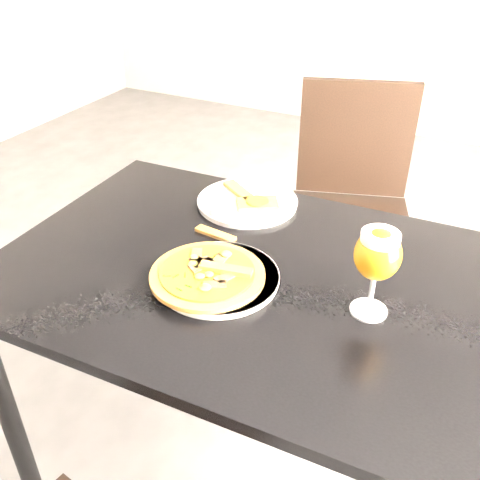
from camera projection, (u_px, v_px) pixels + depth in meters
The scene contains 10 objects.
ground at pixel (187, 434), 1.74m from camera, with size 6.00×6.00×0.00m, color #525255.
dining_table at pixel (254, 300), 1.28m from camera, with size 1.22×0.84×0.75m.
chair_far at pixel (350, 205), 1.97m from camera, with size 0.55×0.55×0.94m.
plate_main at pixel (218, 278), 1.19m from camera, with size 0.27×0.27×0.01m, color white.
pizza at pixel (208, 274), 1.18m from camera, with size 0.26×0.26×0.03m.
plate_second at pixel (247, 202), 1.49m from camera, with size 0.28×0.28×0.01m, color white.
crust_scraps at pixel (251, 199), 1.48m from camera, with size 0.21×0.15×0.02m.
loose_crust at pixel (215, 234), 1.35m from camera, with size 0.11×0.03×0.01m, color brown.
sauce_cup at pixel (219, 212), 1.42m from camera, with size 0.05×0.05×0.04m.
beer_glass at pixel (378, 255), 1.03m from camera, with size 0.09×0.09×0.20m.
Camera 1 is at (0.66, -0.93, 1.47)m, focal length 40.00 mm.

